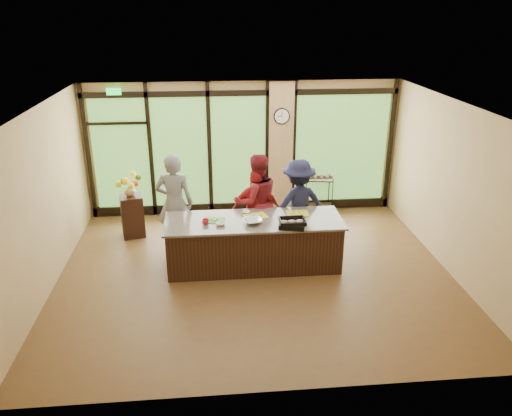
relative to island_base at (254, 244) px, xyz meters
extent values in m
plane|color=brown|center=(0.00, -0.30, -0.44)|extent=(7.00, 7.00, 0.00)
plane|color=white|center=(0.00, -0.30, 2.56)|extent=(7.00, 7.00, 0.00)
plane|color=tan|center=(0.00, 2.70, 1.06)|extent=(7.00, 0.00, 7.00)
plane|color=tan|center=(-3.50, -0.30, 1.06)|extent=(0.00, 6.00, 6.00)
plane|color=tan|center=(3.50, -0.30, 1.06)|extent=(0.00, 6.00, 6.00)
cube|color=tan|center=(0.85, 2.64, 1.06)|extent=(0.55, 0.12, 3.00)
cube|color=black|center=(0.00, 2.65, 2.31)|extent=(6.90, 0.08, 0.12)
cube|color=black|center=(0.00, 2.65, -0.32)|extent=(6.90, 0.08, 0.20)
cube|color=#19D83F|center=(-2.70, 2.60, 2.39)|extent=(0.30, 0.04, 0.14)
cube|color=#326623|center=(-2.70, 2.67, 1.01)|extent=(1.20, 0.02, 2.50)
cube|color=#326623|center=(-1.40, 2.67, 1.01)|extent=(1.20, 0.02, 2.50)
cube|color=#326623|center=(-0.10, 2.67, 1.01)|extent=(1.20, 0.02, 2.50)
cube|color=#326623|center=(2.25, 2.67, 1.01)|extent=(2.10, 0.02, 2.50)
cube|color=black|center=(-3.40, 2.65, 1.06)|extent=(0.08, 0.08, 3.00)
cube|color=black|center=(-2.05, 2.65, 1.06)|extent=(0.08, 0.08, 3.00)
cube|color=black|center=(-0.75, 2.65, 1.06)|extent=(0.08, 0.08, 3.00)
cube|color=black|center=(0.55, 2.65, 1.06)|extent=(0.08, 0.08, 3.00)
cube|color=black|center=(1.15, 2.65, 1.06)|extent=(0.08, 0.08, 3.00)
cube|color=black|center=(3.40, 2.65, 1.06)|extent=(0.08, 0.08, 3.00)
cube|color=black|center=(0.00, 0.00, 0.00)|extent=(3.10, 1.00, 0.88)
cube|color=slate|center=(0.00, 0.00, 0.46)|extent=(3.20, 1.10, 0.04)
cylinder|color=black|center=(0.85, 2.57, 1.81)|extent=(0.36, 0.04, 0.36)
cylinder|color=white|center=(0.85, 2.55, 1.81)|extent=(0.31, 0.01, 0.31)
cube|color=black|center=(0.85, 2.55, 1.86)|extent=(0.01, 0.00, 0.11)
cube|color=black|center=(0.80, 2.55, 1.81)|extent=(0.09, 0.00, 0.01)
imported|color=slate|center=(-1.45, 0.81, 0.54)|extent=(0.75, 0.53, 1.96)
imported|color=maroon|center=(0.13, 0.81, 0.51)|extent=(1.08, 0.93, 1.91)
imported|color=#A31919|center=(0.12, 0.70, 0.37)|extent=(0.98, 0.48, 1.63)
imported|color=#181A36|center=(0.94, 0.76, 0.45)|extent=(1.29, 0.94, 1.79)
cube|color=black|center=(0.64, -0.38, 0.52)|extent=(0.52, 0.45, 0.08)
imported|color=silver|center=(-0.03, -0.15, 0.52)|extent=(0.38, 0.38, 0.08)
cube|color=#368D33|center=(-0.72, 0.03, 0.49)|extent=(0.42, 0.35, 0.01)
cube|color=gold|center=(0.05, 0.15, 0.49)|extent=(0.48, 0.41, 0.01)
cube|color=gold|center=(0.83, 0.22, 0.49)|extent=(0.42, 0.32, 0.01)
imported|color=white|center=(-0.60, -0.18, 0.51)|extent=(0.21, 0.21, 0.05)
imported|color=white|center=(0.01, 0.12, 0.50)|extent=(0.17, 0.17, 0.04)
imported|color=white|center=(-0.11, 0.34, 0.50)|extent=(0.17, 0.17, 0.03)
imported|color=red|center=(-0.86, -0.10, 0.53)|extent=(0.13, 0.13, 0.09)
cube|color=black|center=(-2.39, 1.54, 0.00)|extent=(0.53, 0.53, 0.88)
imported|color=#9A8154|center=(-2.39, 1.54, 0.57)|extent=(0.24, 0.24, 0.24)
cube|color=black|center=(1.70, 2.45, -0.27)|extent=(0.73, 0.50, 0.03)
cube|color=black|center=(1.70, 2.45, 0.38)|extent=(0.73, 0.50, 0.03)
cylinder|color=black|center=(1.40, 2.28, -0.01)|extent=(0.02, 0.02, 0.86)
cylinder|color=black|center=(2.01, 2.28, -0.01)|extent=(0.02, 0.02, 0.86)
cylinder|color=black|center=(1.40, 2.62, -0.01)|extent=(0.02, 0.02, 0.86)
cylinder|color=black|center=(2.01, 2.62, -0.01)|extent=(0.02, 0.02, 0.86)
imported|color=silver|center=(1.49, 2.45, 0.44)|extent=(0.11, 0.11, 0.09)
imported|color=silver|center=(1.64, 2.45, 0.44)|extent=(0.11, 0.11, 0.09)
imported|color=silver|center=(1.78, 2.45, 0.44)|extent=(0.11, 0.11, 0.09)
imported|color=silver|center=(1.92, 2.45, 0.44)|extent=(0.11, 0.11, 0.09)
camera|label=1|loc=(-0.73, -8.19, 4.04)|focal=35.00mm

